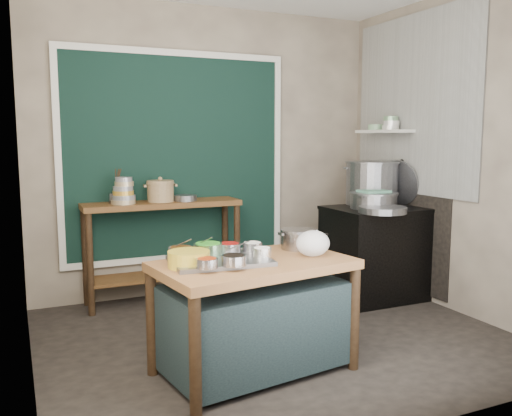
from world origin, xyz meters
name	(u,v)px	position (x,y,z in m)	size (l,w,h in m)	color
floor	(276,338)	(0.00, 0.00, -0.01)	(3.50, 3.00, 0.02)	#2D2722
back_wall	(209,152)	(0.00, 1.51, 1.40)	(3.50, 0.02, 2.80)	gray
left_wall	(19,161)	(-1.76, 0.00, 1.40)	(0.02, 3.00, 2.80)	gray
right_wall	(456,154)	(1.76, 0.00, 1.40)	(0.02, 3.00, 2.80)	gray
curtain_panel	(176,157)	(-0.35, 1.47, 1.35)	(2.10, 0.02, 1.90)	black
curtain_frame	(177,157)	(-0.35, 1.46, 1.35)	(2.22, 0.03, 2.02)	beige
tile_panel	(414,105)	(1.74, 0.55, 1.85)	(0.02, 1.70, 1.70)	#B2B2AA
soot_patch	(403,222)	(1.74, 0.65, 0.70)	(0.01, 1.30, 1.30)	black
wall_shelf	(384,131)	(1.63, 0.85, 1.60)	(0.22, 0.70, 0.03)	beige
prep_table	(254,317)	(-0.41, -0.50, 0.38)	(1.25, 0.72, 0.75)	brown
back_counter	(163,252)	(-0.55, 1.28, 0.47)	(1.45, 0.40, 0.95)	brown
stove_block	(376,254)	(1.35, 0.55, 0.42)	(0.90, 0.68, 0.85)	black
stove_top	(378,209)	(1.35, 0.55, 0.86)	(0.92, 0.69, 0.03)	black
condiment_tray	(220,261)	(-0.63, -0.46, 0.76)	(0.62, 0.44, 0.03)	gray
condiment_bowls	(214,253)	(-0.66, -0.43, 0.81)	(0.67, 0.51, 0.08)	gray
yellow_basin	(189,259)	(-0.84, -0.49, 0.80)	(0.26, 0.26, 0.10)	#B59625
saucepan	(298,239)	(0.03, -0.28, 0.82)	(0.26, 0.26, 0.14)	gray
plastic_bag_a	(313,243)	(0.01, -0.54, 0.84)	(0.23, 0.20, 0.18)	white
plastic_bag_b	(313,242)	(0.06, -0.46, 0.83)	(0.20, 0.17, 0.15)	white
bowl_stack	(124,192)	(-0.91, 1.24, 1.06)	(0.21, 0.21, 0.24)	tan
utensil_cup	(118,198)	(-0.95, 1.29, 1.00)	(0.16, 0.16, 0.10)	gray
ceramic_crock	(160,192)	(-0.56, 1.27, 1.04)	(0.26, 0.26, 0.18)	#9C7C55
wide_bowl	(185,198)	(-0.34, 1.24, 0.98)	(0.21, 0.21, 0.05)	gray
stock_pot	(372,183)	(1.43, 0.77, 1.09)	(0.54, 0.54, 0.42)	gray
pot_lid	(399,182)	(1.67, 0.64, 1.10)	(0.45, 0.45, 0.02)	gray
steamer	(374,200)	(1.26, 0.50, 0.96)	(0.47, 0.47, 0.15)	gray
green_cloth	(374,191)	(1.26, 0.50, 1.04)	(0.26, 0.20, 0.02)	#5D9A79
shallow_pan	(383,210)	(1.16, 0.22, 0.91)	(0.42, 0.42, 0.06)	gray
shelf_bowl_stack	(391,123)	(1.63, 0.75, 1.68)	(0.16, 0.16, 0.13)	silver
shelf_bowl_green	(376,127)	(1.63, 0.99, 1.64)	(0.16, 0.16, 0.06)	gray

